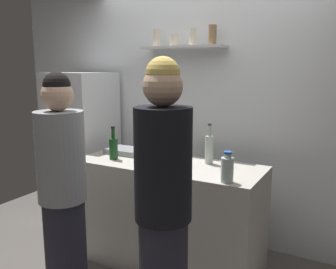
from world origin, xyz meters
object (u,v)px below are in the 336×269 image
Objects in this scene: wine_bottle_pale_glass at (209,149)px; person_blonde at (163,210)px; refrigerator at (83,150)px; utensil_holder at (180,160)px; baking_pan at (125,151)px; water_bottle_plastic at (227,169)px; person_grey_hoodie at (63,194)px; wine_bottle_green_glass at (113,147)px; wine_bottle_amber_glass at (148,149)px; wine_bottle_dark_glass at (148,150)px.

person_blonde reaches higher than wine_bottle_pale_glass.
person_blonde is at bearing -34.77° from refrigerator.
wine_bottle_pale_glass reaches higher than utensil_holder.
baking_pan is 0.86m from wine_bottle_pale_glass.
person_grey_hoodie is at bearing -150.12° from water_bottle_plastic.
wine_bottle_pale_glass is 1.24m from person_grey_hoodie.
wine_bottle_amber_glass is at bearing 15.75° from wine_bottle_green_glass.
utensil_holder is (0.68, -0.16, 0.03)m from baking_pan.
refrigerator reaches higher than wine_bottle_green_glass.
person_blonde reaches higher than person_grey_hoodie.
wine_bottle_dark_glass reaches higher than wine_bottle_amber_glass.
utensil_holder is at bearing -3.90° from wine_bottle_amber_glass.
wine_bottle_pale_glass is at bearing -120.96° from person_blonde.
refrigerator is 0.76m from baking_pan.
water_bottle_plastic is at bearing -17.66° from baking_pan.
wine_bottle_pale_glass is (0.85, 0.04, 0.11)m from baking_pan.
wine_bottle_dark_glass is at bearing -147.34° from wine_bottle_pale_glass.
utensil_holder is (1.40, -0.37, 0.14)m from refrigerator.
wine_bottle_dark_glass is 0.19× the size of person_grey_hoodie.
wine_bottle_pale_glass is 1.03m from person_blonde.
wine_bottle_amber_glass is at bearing 164.04° from water_bottle_plastic.
refrigerator is 0.99× the size of person_grey_hoodie.
wine_bottle_amber_glass is at bearing -159.55° from wine_bottle_pale_glass.
person_grey_hoodie is at bearing -104.67° from wine_bottle_amber_glass.
refrigerator is 7.48× the size of water_bottle_plastic.
person_grey_hoodie is at bearing -125.32° from wine_bottle_pale_glass.
baking_pan is at bearing 166.64° from utensil_holder.
person_grey_hoodie is at bearing -39.11° from person_blonde.
water_bottle_plastic is (1.88, -0.58, 0.19)m from refrigerator.
wine_bottle_dark_glass reaches higher than baking_pan.
wine_bottle_pale_glass is 0.20× the size of person_grey_hoodie.
wine_bottle_amber_glass is 0.16× the size of person_blonde.
wine_bottle_pale_glass is 0.52m from water_bottle_plastic.
refrigerator is 1.46m from utensil_holder.
wine_bottle_dark_glass is at bearing -8.56° from person_grey_hoodie.
person_blonde is at bearing -53.19° from wine_bottle_amber_glass.
utensil_holder is 0.28m from wine_bottle_pale_glass.
wine_bottle_pale_glass is at bearing -6.08° from refrigerator.
utensil_holder is at bearing -13.36° from baking_pan.
person_blonde reaches higher than refrigerator.
person_blonde reaches higher than wine_bottle_dark_glass.
utensil_holder is 0.64× the size of wine_bottle_pale_glass.
utensil_holder is at bearing 5.89° from wine_bottle_green_glass.
wine_bottle_dark_glass is (0.42, -0.23, 0.10)m from baking_pan.
wine_bottle_dark_glass is at bearing 169.66° from water_bottle_plastic.
baking_pan is 1.22m from water_bottle_plastic.
wine_bottle_dark_glass is 0.52m from wine_bottle_pale_glass.
wine_bottle_green_glass is at bearing 179.02° from wine_bottle_dark_glass.
baking_pan is 1.38m from person_blonde.
person_grey_hoodie is (0.14, -0.95, -0.11)m from baking_pan.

